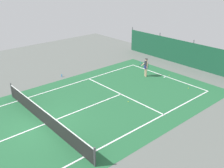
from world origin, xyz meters
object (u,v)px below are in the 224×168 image
water_bottle (62,76)px  tennis_ball_near_player (169,75)px  tennis_ball_by_sideline (188,88)px  tennis_ball_midcourt (128,102)px  tennis_net (44,117)px  tennis_player (146,66)px

water_bottle → tennis_ball_near_player: bearing=50.4°
tennis_ball_by_sideline → tennis_ball_midcourt: bearing=-106.0°
tennis_ball_near_player → tennis_ball_midcourt: bearing=-79.1°
tennis_ball_near_player → water_bottle: water_bottle is taller
tennis_ball_by_sideline → water_bottle: 10.88m
tennis_net → tennis_player: size_ratio=6.17×
tennis_player → water_bottle: (-4.81, -5.69, -0.84)m
tennis_ball_midcourt → tennis_ball_by_sideline: same height
tennis_ball_midcourt → tennis_net: bearing=-102.3°
tennis_net → water_bottle: size_ratio=42.17×
tennis_ball_by_sideline → tennis_net: bearing=-104.1°
tennis_ball_by_sideline → water_bottle: size_ratio=0.28×
tennis_ball_near_player → tennis_ball_midcourt: (1.22, -6.37, 0.00)m
tennis_player → tennis_ball_midcourt: tennis_player is taller
tennis_ball_midcourt → water_bottle: size_ratio=0.28×
tennis_net → water_bottle: tennis_net is taller
tennis_player → tennis_net: bearing=119.1°
tennis_ball_midcourt → water_bottle: water_bottle is taller
tennis_ball_near_player → water_bottle: size_ratio=0.28×
tennis_player → tennis_ball_by_sideline: size_ratio=24.85×
tennis_net → tennis_player: tennis_player is taller
tennis_ball_near_player → tennis_ball_by_sideline: (2.74, -1.11, 0.00)m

